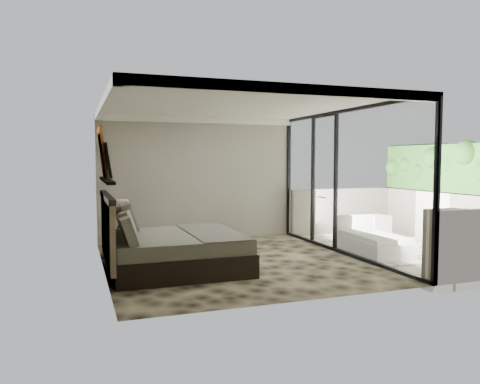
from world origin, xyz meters
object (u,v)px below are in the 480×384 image
object	(u,v)px
nightstand	(118,244)
ottoman	(375,226)
lounger	(372,242)
table_lamp	(120,211)
bed	(170,249)

from	to	relation	value
nightstand	ottoman	world-z (taller)	ottoman
nightstand	lounger	size ratio (longest dim) A/B	0.29
nightstand	table_lamp	world-z (taller)	table_lamp
nightstand	ottoman	xyz separation A→B (m)	(5.93, 0.26, 0.01)
nightstand	table_lamp	size ratio (longest dim) A/B	0.89
bed	nightstand	xyz separation A→B (m)	(-0.72, 1.37, -0.11)
bed	ottoman	bearing A→B (deg)	17.37
nightstand	bed	bearing A→B (deg)	-78.60
bed	nightstand	bearing A→B (deg)	117.85
ottoman	lounger	xyz separation A→B (m)	(-1.12, -1.46, -0.06)
table_lamp	lounger	size ratio (longest dim) A/B	0.33
bed	table_lamp	size ratio (longest dim) A/B	3.93
nightstand	lounger	xyz separation A→B (m)	(4.81, -1.20, -0.05)
nightstand	lounger	bearing A→B (deg)	-30.42
bed	lounger	size ratio (longest dim) A/B	1.28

